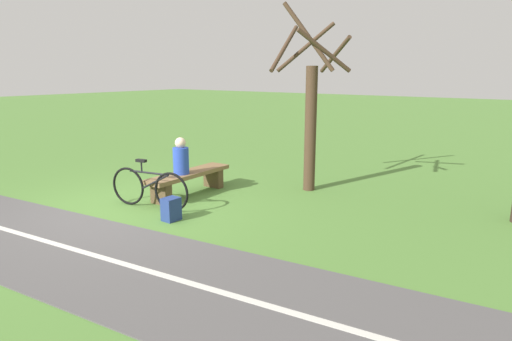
{
  "coord_description": "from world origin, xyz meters",
  "views": [
    {
      "loc": [
        4.67,
        6.35,
        2.43
      ],
      "look_at": [
        -0.89,
        2.29,
        0.87
      ],
      "focal_mm": 30.73,
      "sensor_mm": 36.0,
      "label": 1
    }
  ],
  "objects_px": {
    "backpack": "(171,209)",
    "tree_by_path": "(310,109)",
    "bicycle": "(149,188)",
    "bench": "(189,179)",
    "person_seated": "(181,158)"
  },
  "relations": [
    {
      "from": "person_seated",
      "to": "tree_by_path",
      "type": "height_order",
      "value": "tree_by_path"
    },
    {
      "from": "backpack",
      "to": "bench",
      "type": "bearing_deg",
      "value": -146.6
    },
    {
      "from": "bench",
      "to": "backpack",
      "type": "xyz_separation_m",
      "value": [
        1.29,
        0.85,
        -0.15
      ]
    },
    {
      "from": "bench",
      "to": "tree_by_path",
      "type": "relative_size",
      "value": 0.55
    },
    {
      "from": "person_seated",
      "to": "bench",
      "type": "bearing_deg",
      "value": -180.0
    },
    {
      "from": "person_seated",
      "to": "tree_by_path",
      "type": "relative_size",
      "value": 0.19
    },
    {
      "from": "bicycle",
      "to": "backpack",
      "type": "distance_m",
      "value": 0.87
    },
    {
      "from": "bicycle",
      "to": "tree_by_path",
      "type": "height_order",
      "value": "tree_by_path"
    },
    {
      "from": "bicycle",
      "to": "tree_by_path",
      "type": "xyz_separation_m",
      "value": [
        -2.82,
        1.7,
        1.31
      ]
    },
    {
      "from": "bench",
      "to": "bicycle",
      "type": "bearing_deg",
      "value": 0.48
    },
    {
      "from": "backpack",
      "to": "tree_by_path",
      "type": "height_order",
      "value": "tree_by_path"
    },
    {
      "from": "backpack",
      "to": "tree_by_path",
      "type": "relative_size",
      "value": 0.1
    },
    {
      "from": "person_seated",
      "to": "bicycle",
      "type": "distance_m",
      "value": 0.94
    },
    {
      "from": "bench",
      "to": "backpack",
      "type": "relative_size",
      "value": 5.25
    },
    {
      "from": "backpack",
      "to": "person_seated",
      "type": "bearing_deg",
      "value": -142.19
    }
  ]
}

